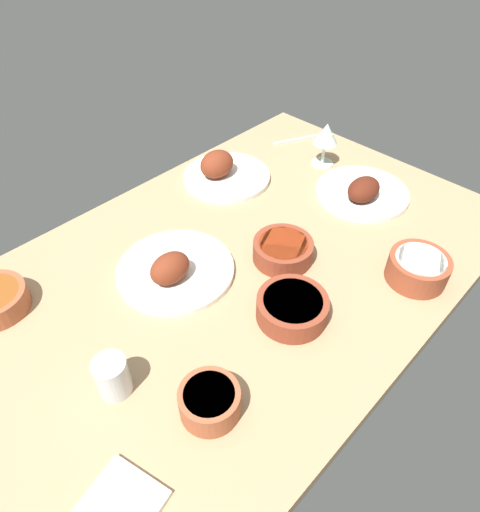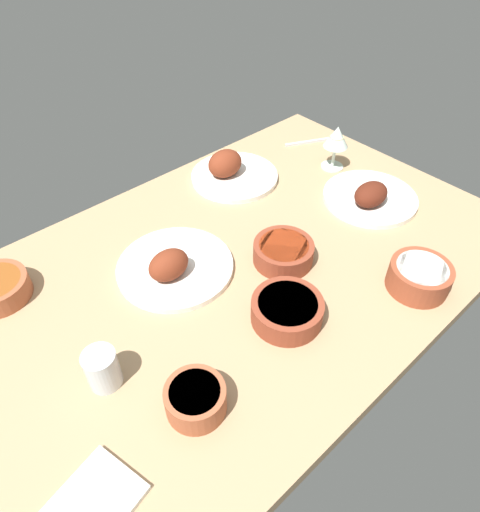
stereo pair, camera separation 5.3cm
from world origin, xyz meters
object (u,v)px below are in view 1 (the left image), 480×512
(bowl_onions, at_px, (292,307))
(water_tumbler, at_px, (113,376))
(bowl_cream, at_px, (418,268))
(fork_loose, at_px, (299,139))
(plate_center_main, at_px, (223,172))
(plate_near_viewer, at_px, (363,192))
(plate_far_side, at_px, (174,270))
(bowl_pasta, at_px, (210,401))
(wine_glass, at_px, (326,136))
(bowl_sauce, at_px, (283,250))

(bowl_onions, xyz_separation_m, water_tumbler, (0.37, -0.13, 0.01))
(bowl_cream, xyz_separation_m, fork_loose, (-0.32, -0.61, -0.03))
(plate_center_main, height_order, fork_loose, plate_center_main)
(plate_center_main, xyz_separation_m, bowl_cream, (-0.03, 0.63, 0.01))
(plate_near_viewer, xyz_separation_m, fork_loose, (-0.13, -0.34, -0.02))
(water_tumbler, bearing_deg, plate_far_side, -150.73)
(plate_near_viewer, xyz_separation_m, bowl_onions, (0.49, 0.13, 0.01))
(bowl_cream, distance_m, water_tumbler, 0.72)
(plate_center_main, relative_size, water_tumbler, 3.12)
(plate_near_viewer, xyz_separation_m, bowl_cream, (0.19, 0.27, 0.01))
(plate_center_main, relative_size, fork_loose, 1.41)
(plate_center_main, bearing_deg, bowl_cream, 92.27)
(plate_far_side, distance_m, water_tumbler, 0.32)
(bowl_pasta, bearing_deg, wine_glass, -156.52)
(plate_center_main, bearing_deg, plate_near_viewer, 120.95)
(bowl_pasta, bearing_deg, plate_far_side, -119.46)
(plate_center_main, xyz_separation_m, bowl_onions, (0.27, 0.49, 0.00))
(plate_far_side, relative_size, bowl_sauce, 1.91)
(plate_near_viewer, relative_size, bowl_onions, 1.71)
(wine_glass, bearing_deg, bowl_cream, 61.04)
(bowl_onions, relative_size, bowl_sauce, 1.06)
(fork_loose, bearing_deg, plate_near_viewer, 94.66)
(plate_near_viewer, bearing_deg, bowl_onions, 15.49)
(water_tumbler, height_order, fork_loose, water_tumbler)
(bowl_cream, xyz_separation_m, bowl_sauce, (0.17, -0.27, -0.01))
(plate_far_side, distance_m, fork_loose, 0.74)
(plate_far_side, bearing_deg, bowl_onions, 109.27)
(fork_loose, bearing_deg, water_tumbler, 45.35)
(plate_center_main, relative_size, bowl_onions, 1.68)
(bowl_onions, distance_m, water_tumbler, 0.39)
(plate_center_main, bearing_deg, bowl_sauce, 68.32)
(bowl_cream, bearing_deg, water_tumbler, -21.72)
(bowl_pasta, xyz_separation_m, fork_loose, (-0.90, -0.51, -0.03))
(bowl_onions, bearing_deg, water_tumbler, -18.97)
(bowl_pasta, xyz_separation_m, water_tumbler, (0.10, -0.16, 0.01))
(plate_far_side, relative_size, bowl_pasta, 2.49)
(bowl_sauce, distance_m, fork_loose, 0.60)
(plate_near_viewer, distance_m, water_tumbler, 0.86)
(plate_far_side, bearing_deg, bowl_sauce, 146.90)
(plate_center_main, relative_size, wine_glass, 1.89)
(plate_center_main, height_order, bowl_sauce, plate_center_main)
(plate_near_viewer, height_order, water_tumbler, water_tumbler)
(bowl_onions, height_order, bowl_sauce, bowl_onions)
(bowl_onions, bearing_deg, fork_loose, -142.56)
(plate_far_side, distance_m, plate_center_main, 0.43)
(plate_far_side, xyz_separation_m, plate_center_main, (-0.37, -0.21, 0.01))
(plate_far_side, xyz_separation_m, fork_loose, (-0.72, -0.19, -0.02))
(plate_far_side, xyz_separation_m, wine_glass, (-0.65, -0.04, 0.08))
(plate_far_side, relative_size, water_tumbler, 3.34)
(plate_center_main, bearing_deg, water_tumbler, 29.61)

